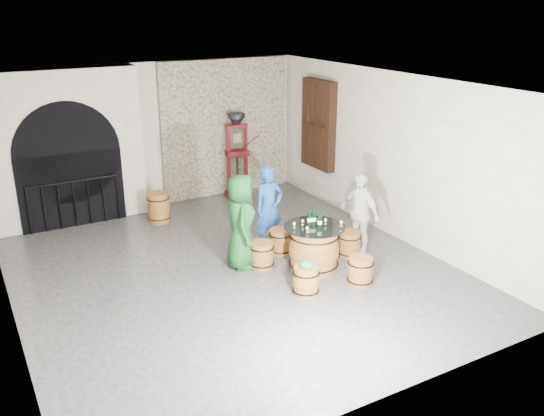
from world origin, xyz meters
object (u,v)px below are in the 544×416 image
person_green (241,222)px  wine_bottle_left (310,218)px  side_barrel (159,207)px  barrel_stool_near_left (306,281)px  person_blue (269,208)px  barrel_stool_far (280,241)px  barrel_stool_right (349,244)px  wine_bottle_center (320,221)px  person_white (359,213)px  corking_press (237,149)px  wine_bottle_right (314,218)px  barrel_stool_left (262,255)px  barrel_table (314,248)px  barrel_stool_near_right (360,271)px

person_green → wine_bottle_left: bearing=-102.0°
wine_bottle_left → side_barrel: wine_bottle_left is taller
barrel_stool_near_left → person_blue: person_blue is taller
barrel_stool_far → barrel_stool_right: 1.27m
barrel_stool_right → wine_bottle_center: wine_bottle_center is taller
person_white → corking_press: bearing=178.6°
person_green → corking_press: corking_press is taller
wine_bottle_left → wine_bottle_right: (0.07, -0.02, 0.00)m
wine_bottle_left → wine_bottle_right: bearing=-14.9°
wine_bottle_left → wine_bottle_center: size_ratio=1.00×
wine_bottle_right → barrel_stool_left: bearing=148.8°
person_green → wine_bottle_left: 1.19m
barrel_table → person_white: 1.21m
barrel_stool_left → person_blue: person_blue is taller
barrel_stool_far → barrel_table: bearing=-80.5°
person_green → barrel_stool_near_right: bearing=-116.4°
barrel_stool_right → wine_bottle_left: 1.18m
wine_bottle_center → side_barrel: size_ratio=0.51×
barrel_stool_left → barrel_stool_near_left: (0.14, -1.22, 0.00)m
barrel_table → barrel_stool_near_right: size_ratio=2.25×
person_white → side_barrel: bearing=-149.8°
barrel_stool_left → wine_bottle_left: bearing=-32.7°
wine_bottle_left → side_barrel: bearing=113.8°
person_white → wine_bottle_right: 1.13m
barrel_stool_left → person_blue: (0.53, 0.70, 0.57)m
barrel_stool_near_right → person_blue: 2.21m
person_white → corking_press: size_ratio=0.76×
barrel_stool_left → person_green: (-0.29, 0.21, 0.61)m
wine_bottle_left → wine_bottle_right: 0.08m
barrel_stool_near_left → wine_bottle_left: (0.55, 0.77, 0.71)m
barrel_stool_left → barrel_stool_far: size_ratio=1.00×
barrel_stool_left → barrel_stool_near_left: bearing=-83.5°
side_barrel → barrel_stool_right: bearing=-53.9°
barrel_stool_left → person_white: (1.87, -0.31, 0.53)m
barrel_stool_right → barrel_stool_near_right: 1.12m
barrel_stool_right → person_white: person_white is taller
barrel_stool_far → wine_bottle_left: size_ratio=1.44×
side_barrel → person_blue: bearing=-59.5°
wine_bottle_left → corking_press: size_ratio=0.16×
barrel_stool_far → person_white: 1.54m
barrel_table → barrel_stool_near_left: 0.92m
person_white → wine_bottle_left: bearing=-92.4°
person_green → person_white: bearing=-82.0°
barrel_table → wine_bottle_left: wine_bottle_left is taller
barrel_stool_far → person_blue: size_ratio=0.29×
wine_bottle_right → side_barrel: wine_bottle_right is taller
wine_bottle_left → side_barrel: size_ratio=0.51×
barrel_stool_near_left → wine_bottle_center: (0.63, 0.59, 0.71)m
barrel_table → wine_bottle_center: 0.55m
wine_bottle_right → person_blue: bearing=101.4°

